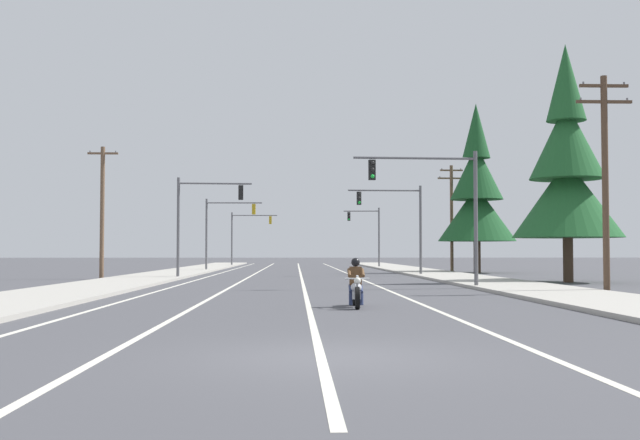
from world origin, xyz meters
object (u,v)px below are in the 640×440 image
object	(u,v)px
conifer_tree_right_verge_far	(477,195)
traffic_signal_near_left	(200,212)
traffic_signal_mid_right	(400,216)
traffic_signal_near_right	(440,196)
traffic_signal_far_right	(369,229)
conifer_tree_right_verge_near	(567,172)
traffic_signal_far_left	(245,230)
traffic_signal_mid_left	(223,223)
utility_pole_right_near	(605,175)
utility_pole_right_far	(452,214)
utility_pole_left_near	(102,210)
motorcycle_with_rider	(356,287)

from	to	relation	value
conifer_tree_right_verge_far	traffic_signal_near_left	bearing A→B (deg)	-149.02
traffic_signal_mid_right	conifer_tree_right_verge_far	world-z (taller)	conifer_tree_right_verge_far
traffic_signal_near_right	conifer_tree_right_verge_far	world-z (taller)	conifer_tree_right_verge_far
traffic_signal_far_right	conifer_tree_right_verge_near	bearing A→B (deg)	-79.48
traffic_signal_far_left	traffic_signal_far_right	bearing A→B (deg)	-36.22
traffic_signal_mid_right	traffic_signal_far_left	distance (m)	38.50
traffic_signal_mid_left	utility_pole_right_near	size ratio (longest dim) A/B	0.71
traffic_signal_mid_right	utility_pole_right_near	distance (m)	22.57
traffic_signal_mid_left	conifer_tree_right_verge_far	size ratio (longest dim) A/B	0.47
utility_pole_right_far	conifer_tree_right_verge_near	xyz separation A→B (m)	(1.98, -20.83, 1.26)
traffic_signal_far_right	utility_pole_left_near	distance (m)	37.46
traffic_signal_near_right	utility_pole_right_near	xyz separation A→B (m)	(5.94, -3.89, 0.58)
utility_pole_left_near	utility_pole_right_near	bearing A→B (deg)	-33.97
motorcycle_with_rider	traffic_signal_mid_left	bearing A→B (deg)	100.57
traffic_signal_near_left	conifer_tree_right_verge_far	distance (m)	23.50
traffic_signal_far_right	utility_pole_left_near	size ratio (longest dim) A/B	0.77
traffic_signal_mid_right	conifer_tree_right_verge_far	distance (m)	10.10
motorcycle_with_rider	traffic_signal_far_right	distance (m)	56.31
traffic_signal_far_left	utility_pole_right_far	distance (m)	32.66
traffic_signal_far_left	conifer_tree_right_verge_near	size ratio (longest dim) A/B	0.48
traffic_signal_mid_left	traffic_signal_near_left	bearing A→B (deg)	-88.90
utility_pole_right_far	traffic_signal_near_left	bearing A→B (deg)	-142.20
utility_pole_right_far	conifer_tree_right_verge_far	world-z (taller)	conifer_tree_right_verge_far
utility_pole_right_near	traffic_signal_far_left	bearing A→B (deg)	107.40
traffic_signal_near_right	traffic_signal_near_left	size ratio (longest dim) A/B	1.00
utility_pole_right_far	conifer_tree_right_verge_far	xyz separation A→B (m)	(1.49, -2.36, 1.42)
motorcycle_with_rider	conifer_tree_right_verge_near	bearing A→B (deg)	54.38
traffic_signal_near_right	conifer_tree_right_verge_far	xyz separation A→B (m)	(7.68, 25.02, 1.95)
traffic_signal_far_left	traffic_signal_near_left	bearing A→B (deg)	-90.13
traffic_signal_mid_left	utility_pole_left_near	bearing A→B (deg)	-105.72
utility_pole_right_near	conifer_tree_right_verge_near	xyz separation A→B (m)	(2.22, 10.43, 1.21)
utility_pole_right_far	traffic_signal_far_left	bearing A→B (deg)	124.47
traffic_signal_near_left	utility_pole_right_near	size ratio (longest dim) A/B	0.71
traffic_signal_mid_right	traffic_signal_mid_left	world-z (taller)	same
utility_pole_left_near	motorcycle_with_rider	bearing A→B (deg)	-60.49
utility_pole_left_near	utility_pole_right_far	bearing A→B (deg)	31.65
traffic_signal_mid_right	utility_pole_right_far	size ratio (longest dim) A/B	0.72
motorcycle_with_rider	utility_pole_right_near	world-z (taller)	utility_pole_right_near
traffic_signal_mid_right	conifer_tree_right_verge_near	size ratio (longest dim) A/B	0.48
traffic_signal_near_right	utility_pole_right_far	xyz separation A→B (m)	(6.19, 27.38, 0.53)
traffic_signal_near_left	utility_pole_right_far	xyz separation A→B (m)	(18.58, 14.41, 0.60)
traffic_signal_near_right	traffic_signal_mid_left	distance (m)	34.12
traffic_signal_mid_right	utility_pole_right_far	world-z (taller)	utility_pole_right_far
traffic_signal_far_right	utility_pole_right_far	xyz separation A→B (m)	(5.07, -17.10, 0.65)
motorcycle_with_rider	utility_pole_right_far	world-z (taller)	utility_pole_right_far
traffic_signal_far_left	conifer_tree_right_verge_far	distance (m)	35.50
conifer_tree_right_verge_near	traffic_signal_near_left	bearing A→B (deg)	162.64
traffic_signal_far_right	traffic_signal_far_left	bearing A→B (deg)	143.78
traffic_signal_far_left	traffic_signal_mid_left	bearing A→B (deg)	-91.14
utility_pole_right_near	conifer_tree_right_verge_near	world-z (taller)	conifer_tree_right_verge_near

